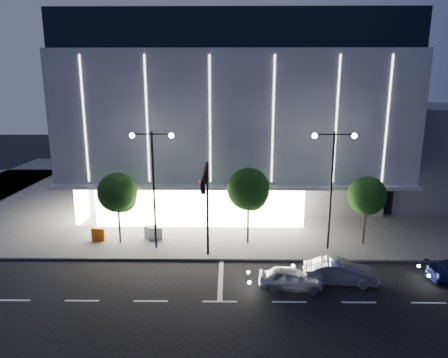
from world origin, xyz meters
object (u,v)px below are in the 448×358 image
at_px(tree_mid, 249,191).
at_px(car_lead, 291,278).
at_px(barrier_b, 151,232).
at_px(car_second, 340,272).
at_px(barrier_d, 156,234).
at_px(tree_right, 367,197).
at_px(tree_left, 118,195).
at_px(barrier_a, 98,234).
at_px(street_lamp_west, 153,173).
at_px(street_lamp_east, 332,174).
at_px(traffic_mast, 206,195).

height_order(tree_mid, car_lead, tree_mid).
height_order(car_lead, barrier_b, car_lead).
relative_size(car_second, barrier_d, 4.07).
bearing_deg(tree_right, barrier_b, 176.30).
bearing_deg(barrier_b, car_lead, -58.37).
distance_m(car_lead, barrier_b, 12.90).
distance_m(tree_left, barrier_b, 4.17).
bearing_deg(tree_right, tree_left, 180.00).
xyz_separation_m(tree_right, car_lead, (-6.71, -6.91, -3.21)).
height_order(tree_right, barrier_d, tree_right).
bearing_deg(barrier_d, barrier_a, -174.13).
relative_size(barrier_a, barrier_b, 1.00).
bearing_deg(tree_mid, street_lamp_west, -171.74).
distance_m(street_lamp_east, barrier_d, 14.42).
relative_size(tree_right, car_second, 1.23).
bearing_deg(car_lead, street_lamp_west, 62.45).
bearing_deg(street_lamp_west, tree_mid, 8.26).
height_order(car_second, barrier_b, car_second).
xyz_separation_m(traffic_mast, street_lamp_east, (9.00, 2.66, 0.93)).
xyz_separation_m(traffic_mast, street_lamp_west, (-4.00, 2.66, 0.93)).
xyz_separation_m(tree_right, barrier_a, (-20.87, 0.40, -3.23)).
height_order(tree_mid, tree_right, tree_mid).
distance_m(tree_left, barrier_d, 4.36).
bearing_deg(street_lamp_east, street_lamp_west, 180.00).
height_order(traffic_mast, tree_left, traffic_mast).
bearing_deg(tree_left, street_lamp_east, -3.65).
bearing_deg(street_lamp_east, tree_right, 18.63).
relative_size(traffic_mast, barrier_a, 6.43).
height_order(street_lamp_west, tree_mid, street_lamp_west).
bearing_deg(tree_mid, tree_right, -0.00).
distance_m(street_lamp_west, barrier_d, 5.56).
relative_size(street_lamp_east, tree_mid, 1.46).
height_order(traffic_mast, street_lamp_east, street_lamp_east).
bearing_deg(barrier_a, car_second, -12.50).
height_order(street_lamp_west, barrier_d, street_lamp_west).
relative_size(barrier_a, barrier_d, 1.00).
relative_size(car_lead, car_second, 0.88).
height_order(tree_left, barrier_b, tree_left).
distance_m(tree_mid, tree_right, 9.01).
distance_m(street_lamp_west, tree_left, 3.69).
distance_m(traffic_mast, tree_mid, 4.82).
bearing_deg(tree_mid, tree_left, -180.00).
bearing_deg(barrier_a, tree_left, -3.85).
relative_size(car_lead, barrier_a, 3.58).
relative_size(car_lead, barrier_b, 3.58).
bearing_deg(street_lamp_west, barrier_b, 110.67).
height_order(traffic_mast, car_lead, traffic_mast).
bearing_deg(traffic_mast, car_lead, -31.26).
relative_size(tree_left, tree_right, 1.04).
relative_size(street_lamp_east, tree_left, 1.57).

